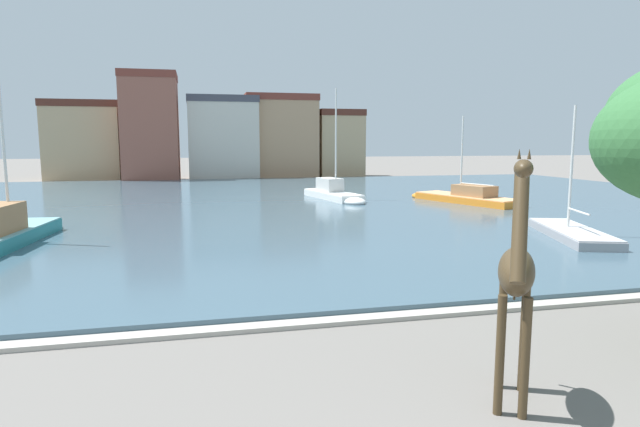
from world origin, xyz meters
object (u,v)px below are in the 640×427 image
(sailboat_teal, at_px, (10,234))
(giraffe_statue, at_px, (516,278))
(sailboat_orange, at_px, (460,198))
(sailboat_white, at_px, (335,195))
(sailboat_grey, at_px, (566,233))

(sailboat_teal, bearing_deg, giraffe_statue, -52.20)
(sailboat_orange, distance_m, sailboat_white, 9.06)
(sailboat_teal, distance_m, sailboat_white, 22.29)
(sailboat_white, bearing_deg, sailboat_teal, -142.95)
(sailboat_orange, height_order, sailboat_grey, sailboat_orange)
(giraffe_statue, distance_m, sailboat_orange, 29.65)
(sailboat_orange, height_order, sailboat_teal, sailboat_teal)
(giraffe_statue, xyz_separation_m, sailboat_orange, (13.07, 26.55, -1.75))
(sailboat_orange, height_order, sailboat_white, sailboat_white)
(sailboat_white, bearing_deg, sailboat_orange, -23.72)
(sailboat_teal, height_order, sailboat_white, sailboat_teal)
(sailboat_orange, bearing_deg, sailboat_grey, -97.39)
(sailboat_orange, bearing_deg, giraffe_statue, -116.21)
(sailboat_grey, bearing_deg, sailboat_orange, 82.61)
(sailboat_white, bearing_deg, sailboat_grey, -68.97)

